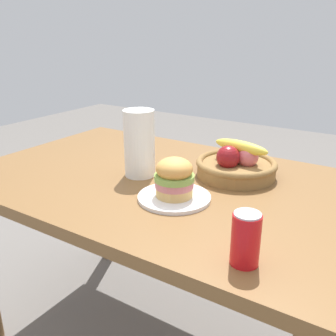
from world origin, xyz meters
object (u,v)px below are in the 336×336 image
(fruit_basket, at_px, (237,164))
(sandwich, at_px, (174,177))
(soda_can, at_px, (246,239))
(paper_towel_roll, at_px, (139,143))
(plate, at_px, (174,197))

(fruit_basket, bearing_deg, sandwich, -105.90)
(soda_can, bearing_deg, paper_towel_roll, 148.99)
(fruit_basket, bearing_deg, soda_can, -64.93)
(sandwich, distance_m, fruit_basket, 0.30)
(sandwich, bearing_deg, fruit_basket, 74.10)
(soda_can, distance_m, fruit_basket, 0.55)
(plate, xyz_separation_m, sandwich, (-0.00, 0.00, 0.07))
(plate, bearing_deg, paper_towel_roll, 152.71)
(sandwich, height_order, paper_towel_roll, paper_towel_roll)
(paper_towel_roll, bearing_deg, plate, -27.29)
(plate, relative_size, sandwich, 1.84)
(sandwich, bearing_deg, paper_towel_roll, 152.71)
(plate, bearing_deg, soda_can, -33.40)
(soda_can, bearing_deg, fruit_basket, 115.07)
(plate, distance_m, fruit_basket, 0.30)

